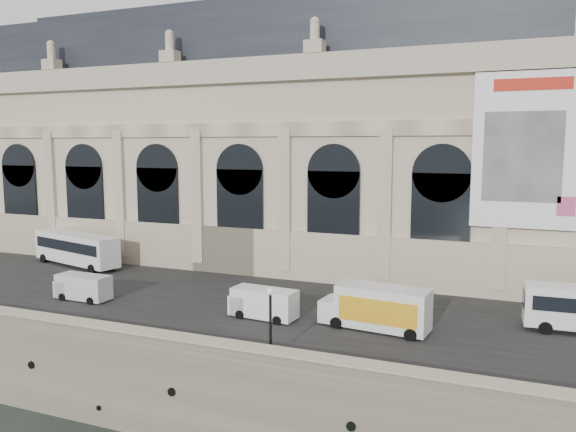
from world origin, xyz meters
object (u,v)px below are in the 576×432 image
van_c (81,287)px  van_b (261,303)px  lamp_right (270,324)px  box_truck (377,308)px  bus_left (76,248)px

van_c → van_b: bearing=3.9°
van_c → lamp_right: bearing=-16.8°
box_truck → lamp_right: (-4.91, -8.14, 0.68)m
van_b → lamp_right: 8.59m
box_truck → lamp_right: 9.53m
van_b → van_c: size_ratio=1.08×
van_c → lamp_right: 21.85m
bus_left → lamp_right: lamp_right is taller
bus_left → van_b: size_ratio=2.32×
box_truck → lamp_right: bearing=-121.1°
bus_left → lamp_right: bearing=-28.6°
van_b → box_truck: size_ratio=0.66×
van_b → lamp_right: lamp_right is taller
bus_left → box_truck: bearing=-13.7°
van_b → van_c: van_b is taller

